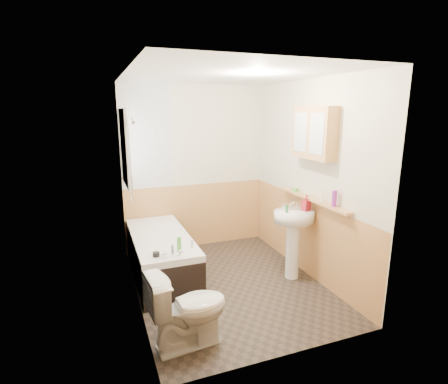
{
  "coord_description": "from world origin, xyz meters",
  "views": [
    {
      "loc": [
        -1.46,
        -3.72,
        2.12
      ],
      "look_at": [
        0.0,
        0.15,
        1.15
      ],
      "focal_mm": 28.0,
      "sensor_mm": 36.0,
      "label": 1
    }
  ],
  "objects_px": {
    "bathtub": "(161,254)",
    "toilet": "(188,309)",
    "sink": "(294,230)",
    "medicine_cabinet": "(314,133)",
    "pine_shelf": "(312,199)"
  },
  "relations": [
    {
      "from": "toilet",
      "to": "sink",
      "type": "height_order",
      "value": "sink"
    },
    {
      "from": "bathtub",
      "to": "sink",
      "type": "relative_size",
      "value": 1.64
    },
    {
      "from": "toilet",
      "to": "pine_shelf",
      "type": "xyz_separation_m",
      "value": [
        1.8,
        0.75,
        0.68
      ]
    },
    {
      "from": "medicine_cabinet",
      "to": "toilet",
      "type": "bearing_deg",
      "value": -156.94
    },
    {
      "from": "sink",
      "to": "pine_shelf",
      "type": "relative_size",
      "value": 0.74
    },
    {
      "from": "toilet",
      "to": "pine_shelf",
      "type": "distance_m",
      "value": 2.07
    },
    {
      "from": "sink",
      "to": "pine_shelf",
      "type": "bearing_deg",
      "value": -24.45
    },
    {
      "from": "sink",
      "to": "pine_shelf",
      "type": "xyz_separation_m",
      "value": [
        0.2,
        -0.08,
        0.4
      ]
    },
    {
      "from": "sink",
      "to": "pine_shelf",
      "type": "height_order",
      "value": "pine_shelf"
    },
    {
      "from": "sink",
      "to": "medicine_cabinet",
      "type": "relative_size",
      "value": 1.49
    },
    {
      "from": "bathtub",
      "to": "sink",
      "type": "xyz_separation_m",
      "value": [
        1.57,
        -0.65,
        0.35
      ]
    },
    {
      "from": "sink",
      "to": "pine_shelf",
      "type": "distance_m",
      "value": 0.46
    },
    {
      "from": "bathtub",
      "to": "pine_shelf",
      "type": "bearing_deg",
      "value": -22.41
    },
    {
      "from": "bathtub",
      "to": "toilet",
      "type": "height_order",
      "value": "toilet"
    },
    {
      "from": "bathtub",
      "to": "sink",
      "type": "height_order",
      "value": "sink"
    }
  ]
}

